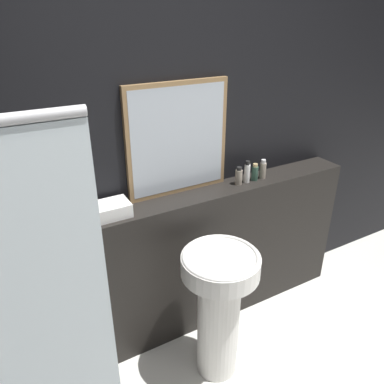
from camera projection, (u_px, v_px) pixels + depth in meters
wall_back at (166, 152)px, 2.23m from camera, size 8.00×0.06×2.50m
vanity_counter at (179, 267)px, 2.45m from camera, size 2.55×0.22×1.00m
pedestal_sink at (219, 302)px, 2.13m from camera, size 0.43×0.43×0.84m
mirror at (178, 140)px, 2.18m from camera, size 0.65×0.03×0.67m
towel_stack at (110, 210)px, 2.03m from camera, size 0.21×0.15×0.08m
shampoo_bottle at (239, 176)px, 2.40m from camera, size 0.05×0.05×0.12m
conditioner_bottle at (247, 172)px, 2.43m from camera, size 0.04×0.04×0.15m
lotion_bottle at (255, 173)px, 2.46m from camera, size 0.04×0.04×0.12m
body_wash_bottle at (263, 170)px, 2.49m from camera, size 0.04×0.04×0.13m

